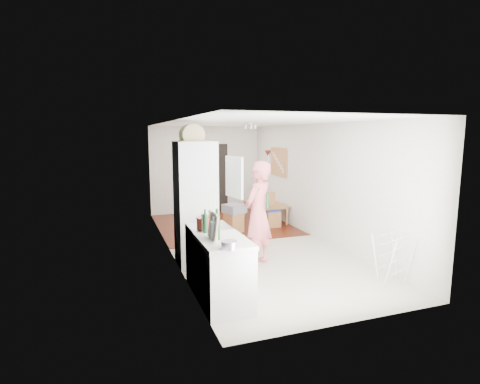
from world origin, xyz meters
TOP-DOWN VIEW (x-y plane):
  - room_shell at (0.00, 0.00)m, footprint 3.20×7.00m
  - floor at (0.00, 0.00)m, footprint 3.20×7.00m
  - wood_floor_overlay at (0.00, 1.85)m, footprint 3.20×3.30m
  - sage_wall_panel at (-1.59, -2.00)m, footprint 0.02×3.00m
  - tile_splashback at (-1.59, -2.55)m, footprint 0.02×1.90m
  - doorway_recess at (0.20, 3.48)m, footprint 0.90×0.04m
  - base_cabinet at (-1.30, -2.55)m, footprint 0.60×0.90m
  - worktop at (-1.30, -2.55)m, footprint 0.62×0.92m
  - range_cooker at (-1.30, -1.80)m, footprint 0.60×0.60m
  - cooker_top at (-1.30, -1.80)m, footprint 0.60×0.60m
  - fridge_housing at (-1.27, -0.78)m, footprint 0.66×0.66m
  - fridge_door at (-0.66, -1.08)m, footprint 0.14×0.56m
  - fridge_interior at (-0.96, -0.78)m, footprint 0.02×0.52m
  - pinboard at (1.58, 1.90)m, footprint 0.03×0.90m
  - pinboard_frame at (1.57, 1.90)m, footprint 0.00×0.94m
  - wall_sconce at (1.54, 2.55)m, footprint 0.18×0.18m
  - person at (-0.27, -1.21)m, footprint 0.93×0.90m
  - dining_table at (1.20, 1.85)m, footprint 0.68×1.19m
  - dining_chair at (1.07, 1.20)m, footprint 0.37×0.37m
  - stool at (0.03, 1.01)m, footprint 0.46×0.46m
  - grey_drape at (0.05, 1.03)m, footprint 0.56×0.56m
  - drying_rack at (1.35, -2.67)m, footprint 0.48×0.45m
  - bread_bin at (-1.31, -0.76)m, footprint 0.44×0.42m
  - red_casserole at (-1.37, -1.93)m, footprint 0.30×0.30m
  - steel_pan at (-1.36, -2.98)m, footprint 0.24×0.24m
  - held_bottle at (-0.15, -1.32)m, footprint 0.05×0.05m
  - bottle_a at (-1.39, -2.56)m, footprint 0.10×0.10m
  - bottle_b at (-1.45, -2.17)m, footprint 0.06×0.06m
  - bottle_c at (-1.43, -2.56)m, footprint 0.12×0.12m
  - pepper_mill_front at (-1.33, -2.02)m, footprint 0.07×0.07m
  - pepper_mill_back at (-1.45, -2.06)m, footprint 0.06×0.06m
  - chopping_boards at (-1.43, -2.54)m, footprint 0.09×0.26m

SIDE VIEW (x-z plane):
  - floor at x=0.00m, z-range -0.01..0.01m
  - wood_floor_overlay at x=0.00m, z-range 0.00..0.01m
  - dining_table at x=1.20m, z-range 0.00..0.41m
  - stool at x=0.03m, z-range 0.00..0.46m
  - drying_rack at x=1.35m, z-range 0.00..0.76m
  - dining_chair at x=1.07m, z-range 0.00..0.84m
  - base_cabinet at x=-1.30m, z-range 0.00..0.86m
  - range_cooker at x=-1.30m, z-range 0.00..0.88m
  - grey_drape at x=0.05m, z-range 0.46..0.66m
  - worktop at x=-1.30m, z-range 0.86..0.92m
  - cooker_top at x=-1.30m, z-range 0.88..0.92m
  - steel_pan at x=-1.36m, z-range 0.92..1.02m
  - doorway_recess at x=0.20m, z-range 0.00..2.00m
  - red_casserole at x=-1.37m, z-range 0.92..1.09m
  - pepper_mill_back at x=-1.45m, z-range 0.92..1.12m
  - pepper_mill_front at x=-1.33m, z-range 0.92..1.15m
  - bottle_c at x=-1.43m, z-range 0.92..1.16m
  - bottle_b at x=-1.45m, z-range 0.92..1.19m
  - person at x=-0.27m, z-range 0.00..2.15m
  - fridge_housing at x=-1.27m, z-range 0.00..2.15m
  - bottle_a at x=-1.39m, z-range 0.92..1.25m
  - chopping_boards at x=-1.43m, z-range 0.92..1.27m
  - tile_splashback at x=-1.59m, z-range 0.90..1.40m
  - held_bottle at x=-0.15m, z-range 1.03..1.28m
  - room_shell at x=0.00m, z-range 0.00..2.50m
  - fridge_door at x=-0.66m, z-range 1.20..1.90m
  - fridge_interior at x=-0.96m, z-range 1.22..1.88m
  - pinboard at x=1.58m, z-range 1.20..1.90m
  - pinboard_frame at x=1.57m, z-range 1.18..1.92m
  - wall_sconce at x=1.54m, z-range 1.67..1.83m
  - sage_wall_panel at x=-1.59m, z-range 1.20..2.50m
  - bread_bin at x=-1.31m, z-range 2.15..2.36m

